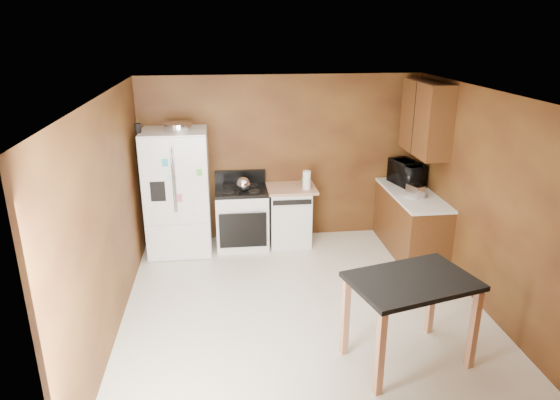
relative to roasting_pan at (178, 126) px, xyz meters
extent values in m
plane|color=silver|center=(1.49, -1.89, -1.85)|extent=(4.50, 4.50, 0.00)
plane|color=white|center=(1.49, -1.89, 0.65)|extent=(4.50, 4.50, 0.00)
plane|color=brown|center=(1.49, 0.36, -0.60)|extent=(4.20, 0.00, 4.20)
plane|color=brown|center=(1.49, -4.14, -0.60)|extent=(4.20, 0.00, 4.20)
plane|color=brown|center=(-0.61, -1.89, -0.60)|extent=(0.00, 4.50, 4.50)
plane|color=brown|center=(3.59, -1.89, -0.60)|extent=(0.00, 4.50, 4.50)
cylinder|color=silver|center=(0.00, 0.00, 0.00)|extent=(0.39, 0.39, 0.10)
cylinder|color=black|center=(-0.52, -0.13, 0.01)|extent=(0.08, 0.08, 0.13)
sphere|color=silver|center=(0.88, -0.06, -0.85)|extent=(0.20, 0.20, 0.20)
cylinder|color=white|center=(1.80, -0.05, -0.82)|extent=(0.16, 0.16, 0.27)
cylinder|color=green|center=(1.81, 0.13, -0.91)|extent=(0.12, 0.12, 0.11)
cube|color=silver|center=(3.24, -0.61, -0.86)|extent=(0.22, 0.27, 0.17)
imported|color=black|center=(3.32, -0.03, -0.79)|extent=(0.52, 0.66, 0.32)
cube|color=white|center=(-0.06, -0.01, -0.95)|extent=(0.90, 0.75, 1.80)
cube|color=white|center=(-0.29, -0.40, -0.67)|extent=(0.43, 0.02, 1.20)
cube|color=white|center=(0.16, -0.40, -0.67)|extent=(0.43, 0.02, 1.20)
cube|color=white|center=(-0.06, -0.40, -1.57)|extent=(0.88, 0.02, 0.54)
cube|color=black|center=(-0.29, -0.40, -0.80)|extent=(0.20, 0.01, 0.28)
cylinder|color=silver|center=(-0.08, -0.42, -0.65)|extent=(0.02, 0.02, 0.90)
cylinder|color=silver|center=(-0.05, -0.42, -0.65)|extent=(0.02, 0.02, 0.90)
cube|color=#30AECF|center=(-0.16, -0.42, -0.40)|extent=(0.08, 0.00, 0.10)
cube|color=#4BC847|center=(0.28, -0.42, -0.55)|extent=(0.07, 0.00, 0.09)
cube|color=#C6587D|center=(-0.01, -0.42, -0.90)|extent=(0.08, 0.00, 0.11)
cube|color=white|center=(0.24, -0.42, -1.05)|extent=(0.09, 0.00, 0.10)
cube|color=#A4D9F6|center=(-0.11, -0.42, -0.60)|extent=(0.07, 0.00, 0.07)
cube|color=white|center=(0.85, 0.04, -1.42)|extent=(0.76, 0.65, 0.85)
cube|color=black|center=(0.85, 0.04, -0.97)|extent=(0.76, 0.65, 0.05)
cube|color=black|center=(0.85, 0.33, -0.85)|extent=(0.76, 0.06, 0.20)
cube|color=black|center=(0.85, -0.30, -1.47)|extent=(0.68, 0.02, 0.52)
cylinder|color=silver|center=(0.85, -0.31, -1.18)|extent=(0.62, 0.02, 0.02)
cylinder|color=black|center=(0.67, 0.20, -0.94)|extent=(0.17, 0.17, 0.02)
cylinder|color=black|center=(1.03, 0.20, -0.94)|extent=(0.17, 0.17, 0.02)
cylinder|color=black|center=(0.67, -0.12, -0.94)|extent=(0.17, 0.17, 0.02)
cylinder|color=black|center=(1.03, -0.12, -0.94)|extent=(0.17, 0.17, 0.02)
cube|color=white|center=(1.57, 0.06, -1.42)|extent=(0.60, 0.60, 0.85)
cube|color=black|center=(1.57, -0.25, -1.09)|extent=(0.56, 0.02, 0.07)
cube|color=tan|center=(1.57, 0.06, -0.98)|extent=(0.78, 0.62, 0.04)
cube|color=#5B3319|center=(3.29, -0.44, -1.42)|extent=(0.60, 1.55, 0.86)
cube|color=white|center=(3.29, -0.44, -0.97)|extent=(0.63, 1.58, 0.04)
cube|color=#5B3319|center=(3.41, -0.34, 0.10)|extent=(0.35, 1.05, 1.00)
cube|color=black|center=(3.23, -0.34, 0.10)|extent=(0.01, 0.01, 1.00)
cube|color=black|center=(2.34, -2.91, -0.96)|extent=(1.31, 1.04, 0.05)
cube|color=tan|center=(1.75, -2.73, -1.43)|extent=(0.08, 0.08, 0.83)
cube|color=tan|center=(2.76, -2.47, -1.43)|extent=(0.08, 0.08, 0.83)
cube|color=tan|center=(1.92, -3.35, -1.43)|extent=(0.08, 0.08, 0.83)
cube|color=tan|center=(2.92, -3.09, -1.43)|extent=(0.08, 0.08, 0.83)
camera|label=1|loc=(0.61, -6.92, 1.33)|focal=32.00mm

